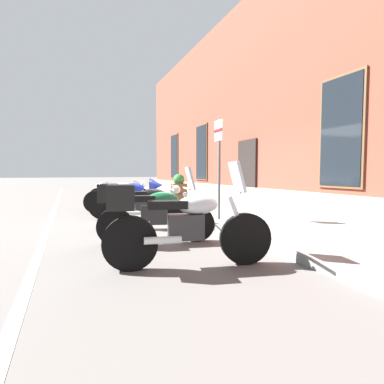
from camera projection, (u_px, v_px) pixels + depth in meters
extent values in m
plane|color=#565451|center=(189.00, 220.00, 7.69)|extent=(140.00, 140.00, 0.00)
cube|color=slate|center=(239.00, 214.00, 8.23)|extent=(32.98, 2.92, 0.15)
cube|color=silver|center=(47.00, 229.00, 6.50)|extent=(32.98, 0.12, 0.01)
cube|color=brown|center=(357.00, 96.00, 9.56)|extent=(26.98, 5.39, 7.11)
cube|color=gray|center=(283.00, 202.00, 8.75)|extent=(26.98, 0.10, 0.70)
cube|color=#513823|center=(175.00, 156.00, 17.56)|extent=(1.22, 0.06, 2.52)
cube|color=black|center=(174.00, 156.00, 17.55)|extent=(1.10, 0.03, 2.40)
cube|color=#513823|center=(202.00, 152.00, 13.99)|extent=(1.22, 0.06, 2.52)
cube|color=black|center=(201.00, 152.00, 13.98)|extent=(1.10, 0.03, 2.40)
cube|color=black|center=(247.00, 174.00, 10.48)|extent=(1.10, 0.08, 2.30)
cube|color=#513823|center=(341.00, 132.00, 6.86)|extent=(1.22, 0.06, 2.52)
cube|color=black|center=(340.00, 132.00, 6.85)|extent=(1.10, 0.03, 2.40)
cylinder|color=black|center=(141.00, 197.00, 10.68)|extent=(0.34, 0.66, 0.66)
cylinder|color=black|center=(98.00, 198.00, 10.63)|extent=(0.34, 0.66, 0.66)
cylinder|color=silver|center=(138.00, 191.00, 10.66)|extent=(0.17, 0.30, 0.58)
cube|color=#28282B|center=(118.00, 192.00, 10.64)|extent=(0.36, 0.49, 0.32)
ellipsoid|color=silver|center=(122.00, 186.00, 10.63)|extent=(0.42, 0.58, 0.24)
cube|color=black|center=(111.00, 186.00, 10.62)|extent=(0.37, 0.53, 0.10)
cylinder|color=silver|center=(135.00, 181.00, 10.64)|extent=(0.59, 0.25, 0.04)
cylinder|color=silver|center=(109.00, 196.00, 10.52)|extent=(0.24, 0.45, 0.09)
cone|color=silver|center=(139.00, 184.00, 10.65)|extent=(0.46, 0.44, 0.36)
cone|color=silver|center=(99.00, 185.00, 10.61)|extent=(0.32, 0.33, 0.24)
cylinder|color=black|center=(147.00, 201.00, 9.38)|extent=(0.23, 0.67, 0.66)
cylinder|color=black|center=(95.00, 202.00, 9.06)|extent=(0.23, 0.67, 0.66)
cylinder|color=silver|center=(144.00, 193.00, 9.35)|extent=(0.12, 0.30, 0.59)
cube|color=#28282B|center=(120.00, 195.00, 9.20)|extent=(0.29, 0.47, 0.32)
ellipsoid|color=slate|center=(125.00, 188.00, 9.22)|extent=(0.34, 0.56, 0.24)
cube|color=black|center=(112.00, 187.00, 9.13)|extent=(0.30, 0.51, 0.10)
cylinder|color=silver|center=(141.00, 182.00, 9.31)|extent=(0.62, 0.14, 0.04)
cylinder|color=silver|center=(109.00, 200.00, 9.03)|extent=(0.16, 0.46, 0.09)
sphere|color=silver|center=(143.00, 184.00, 9.33)|extent=(0.18, 0.18, 0.18)
cylinder|color=black|center=(159.00, 206.00, 7.97)|extent=(0.35, 0.68, 0.68)
cylinder|color=black|center=(102.00, 206.00, 7.94)|extent=(0.35, 0.68, 0.68)
cylinder|color=silver|center=(155.00, 196.00, 7.95)|extent=(0.18, 0.32, 0.64)
cube|color=#28282B|center=(128.00, 199.00, 7.94)|extent=(0.36, 0.49, 0.32)
ellipsoid|color=#192D9E|center=(134.00, 188.00, 7.93)|extent=(0.43, 0.58, 0.24)
cube|color=black|center=(119.00, 187.00, 7.92)|extent=(0.38, 0.53, 0.10)
cylinder|color=silver|center=(151.00, 181.00, 7.93)|extent=(0.59, 0.25, 0.04)
cylinder|color=silver|center=(115.00, 204.00, 7.82)|extent=(0.24, 0.45, 0.09)
cone|color=#192D9E|center=(156.00, 185.00, 7.93)|extent=(0.46, 0.45, 0.36)
cone|color=#192D9E|center=(102.00, 187.00, 7.91)|extent=(0.32, 0.33, 0.24)
cylinder|color=black|center=(181.00, 214.00, 6.55)|extent=(0.33, 0.61, 0.61)
cylinder|color=black|center=(116.00, 215.00, 6.53)|extent=(0.33, 0.61, 0.61)
cylinder|color=silver|center=(176.00, 203.00, 6.53)|extent=(0.17, 0.31, 0.61)
cube|color=#28282B|center=(146.00, 206.00, 6.53)|extent=(0.36, 0.49, 0.32)
ellipsoid|color=black|center=(153.00, 194.00, 6.51)|extent=(0.43, 0.58, 0.24)
cube|color=black|center=(135.00, 194.00, 6.51)|extent=(0.38, 0.53, 0.10)
cylinder|color=silver|center=(172.00, 186.00, 6.51)|extent=(0.59, 0.26, 0.04)
cylinder|color=silver|center=(131.00, 213.00, 6.41)|extent=(0.25, 0.45, 0.09)
sphere|color=silver|center=(176.00, 190.00, 6.51)|extent=(0.18, 0.18, 0.18)
cylinder|color=black|center=(197.00, 224.00, 5.36)|extent=(0.24, 0.62, 0.60)
cylinder|color=black|center=(115.00, 226.00, 5.11)|extent=(0.24, 0.62, 0.60)
cylinder|color=silver|center=(191.00, 210.00, 5.33)|extent=(0.13, 0.32, 0.63)
cube|color=#28282B|center=(154.00, 215.00, 5.21)|extent=(0.30, 0.47, 0.32)
ellipsoid|color=#195633|center=(163.00, 199.00, 5.22)|extent=(0.36, 0.56, 0.24)
cube|color=black|center=(140.00, 199.00, 5.15)|extent=(0.31, 0.51, 0.10)
cylinder|color=silver|center=(187.00, 189.00, 5.29)|extent=(0.61, 0.16, 0.04)
cylinder|color=silver|center=(136.00, 224.00, 5.05)|extent=(0.18, 0.46, 0.09)
cube|color=#B2BCC6|center=(190.00, 178.00, 5.29)|extent=(0.38, 0.21, 0.40)
cube|color=black|center=(108.00, 193.00, 5.05)|extent=(0.42, 0.38, 0.30)
cylinder|color=black|center=(245.00, 239.00, 4.01)|extent=(0.25, 0.68, 0.67)
cylinder|color=black|center=(130.00, 243.00, 3.75)|extent=(0.25, 0.68, 0.67)
cylinder|color=silver|center=(238.00, 220.00, 3.98)|extent=(0.13, 0.32, 0.63)
cube|color=#28282B|center=(186.00, 227.00, 3.86)|extent=(0.30, 0.47, 0.32)
ellipsoid|color=#B7BABF|center=(198.00, 205.00, 3.87)|extent=(0.36, 0.56, 0.24)
cube|color=black|center=(167.00, 205.00, 3.80)|extent=(0.31, 0.51, 0.10)
cylinder|color=silver|center=(233.00, 191.00, 3.94)|extent=(0.61, 0.16, 0.04)
cylinder|color=silver|center=(163.00, 240.00, 3.70)|extent=(0.18, 0.46, 0.09)
cube|color=#B2BCC6|center=(237.00, 177.00, 3.94)|extent=(0.38, 0.21, 0.40)
cube|color=black|center=(121.00, 197.00, 3.69)|extent=(0.42, 0.39, 0.30)
cylinder|color=#4C4C51|center=(219.00, 170.00, 6.86)|extent=(0.06, 0.06, 2.22)
cube|color=white|center=(219.00, 130.00, 6.79)|extent=(0.36, 0.03, 0.44)
cube|color=red|center=(218.00, 130.00, 6.79)|extent=(0.36, 0.01, 0.08)
cylinder|color=brown|center=(179.00, 193.00, 10.86)|extent=(0.60, 0.60, 0.66)
cylinder|color=black|center=(179.00, 193.00, 10.86)|extent=(0.63, 0.63, 0.04)
sphere|color=#28602D|center=(179.00, 180.00, 10.83)|extent=(0.40, 0.40, 0.40)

